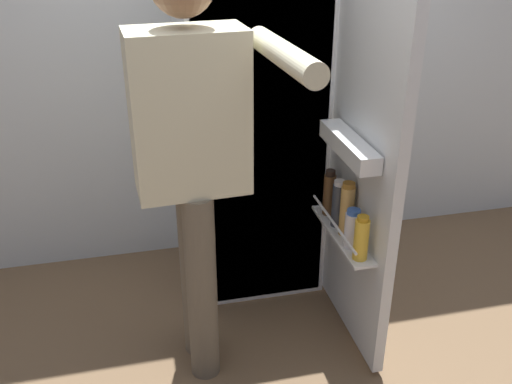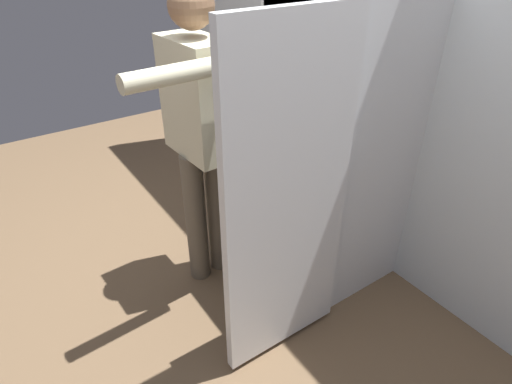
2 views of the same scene
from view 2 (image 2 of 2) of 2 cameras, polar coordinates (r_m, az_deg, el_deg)
name	(u,v)px [view 2 (image 2 of 2)]	position (r m, az deg, el deg)	size (l,w,h in m)	color
ground_plane	(256,295)	(2.57, -0.05, -13.70)	(6.24, 6.24, 0.00)	brown
kitchen_wall	(395,39)	(2.45, 18.17, 18.91)	(4.40, 0.10, 2.69)	silver
refrigerator	(334,150)	(2.32, 10.36, 5.55)	(0.68, 1.21, 1.64)	silver
person	(201,123)	(2.21, -7.39, 9.10)	(0.55, 0.70, 1.65)	#665B4C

